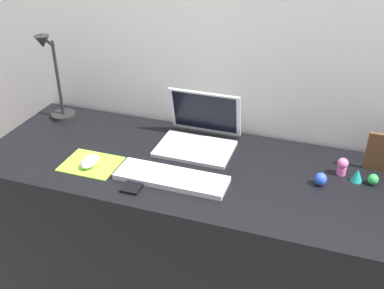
{
  "coord_description": "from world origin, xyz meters",
  "views": [
    {
      "loc": [
        0.46,
        -1.4,
        1.68
      ],
      "look_at": [
        -0.02,
        0.0,
        0.83
      ],
      "focal_mm": 42.94,
      "sensor_mm": 36.0,
      "label": 1
    }
  ],
  "objects": [
    {
      "name": "mousepad",
      "position": [
        -0.38,
        -0.12,
        0.74
      ],
      "size": [
        0.21,
        0.17,
        0.0
      ],
      "primitive_type": "cube",
      "color": "#8CDB33",
      "rests_on": "desk"
    },
    {
      "name": "picture_frame",
      "position": [
        0.66,
        0.19,
        0.81
      ],
      "size": [
        0.12,
        0.02,
        0.15
      ],
      "primitive_type": "cube",
      "color": "brown",
      "rests_on": "desk"
    },
    {
      "name": "mouse",
      "position": [
        -0.38,
        -0.13,
        0.76
      ],
      "size": [
        0.06,
        0.1,
        0.03
      ],
      "primitive_type": "ellipsoid",
      "color": "silver",
      "rests_on": "mousepad"
    },
    {
      "name": "toy_figurine_green",
      "position": [
        0.63,
        0.09,
        0.76
      ],
      "size": [
        0.04,
        0.04,
        0.04
      ],
      "primitive_type": "ellipsoid",
      "color": "green",
      "rests_on": "desk"
    },
    {
      "name": "toy_figurine_blue",
      "position": [
        0.46,
        0.02,
        0.76
      ],
      "size": [
        0.04,
        0.04,
        0.05
      ],
      "primitive_type": "ellipsoid",
      "color": "blue",
      "rests_on": "desk"
    },
    {
      "name": "laptop",
      "position": [
        -0.04,
        0.17,
        0.79
      ],
      "size": [
        0.3,
        0.26,
        0.21
      ],
      "color": "silver",
      "rests_on": "desk"
    },
    {
      "name": "desk",
      "position": [
        0.0,
        0.0,
        0.37
      ],
      "size": [
        1.7,
        0.62,
        0.74
      ],
      "primitive_type": "cube",
      "color": "black",
      "rests_on": "ground_plane"
    },
    {
      "name": "desk_lamp",
      "position": [
        -0.71,
        0.17,
        0.93
      ],
      "size": [
        0.11,
        0.15,
        0.4
      ],
      "color": "black",
      "rests_on": "desk"
    },
    {
      "name": "toy_figurine_teal",
      "position": [
        0.58,
        0.09,
        0.76
      ],
      "size": [
        0.04,
        0.04,
        0.05
      ],
      "primitive_type": "cone",
      "color": "teal",
      "rests_on": "desk"
    },
    {
      "name": "keyboard",
      "position": [
        -0.05,
        -0.12,
        0.75
      ],
      "size": [
        0.41,
        0.13,
        0.02
      ],
      "primitive_type": "cube",
      "color": "silver",
      "rests_on": "desk"
    },
    {
      "name": "toy_figurine_pink",
      "position": [
        0.52,
        0.12,
        0.78
      ],
      "size": [
        0.04,
        0.04,
        0.07
      ],
      "color": "pink",
      "rests_on": "desk"
    },
    {
      "name": "back_wall",
      "position": [
        0.0,
        0.35,
        0.74
      ],
      "size": [
        2.9,
        0.05,
        1.47
      ],
      "primitive_type": "cube",
      "color": "silver",
      "rests_on": "ground_plane"
    },
    {
      "name": "cell_phone",
      "position": [
        -0.17,
        -0.19,
        0.74
      ],
      "size": [
        0.07,
        0.13,
        0.01
      ],
      "primitive_type": "cube",
      "rotation": [
        0.0,
        0.0,
        0.02
      ],
      "color": "black",
      "rests_on": "desk"
    }
  ]
}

